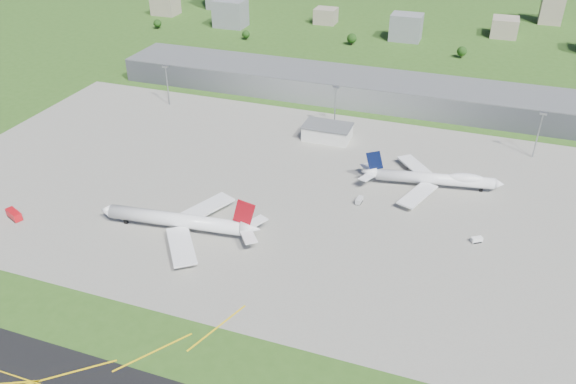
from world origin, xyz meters
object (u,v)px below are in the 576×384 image
(fire_truck, at_px, (14,215))
(van_white_far, at_px, (477,240))
(tug_yellow, at_px, (153,214))
(airliner_red_twin, at_px, (181,221))
(van_white_near, at_px, (359,201))
(airliner_blue_quad, at_px, (434,179))

(fire_truck, bearing_deg, van_white_far, 37.22)
(tug_yellow, xyz_separation_m, van_white_far, (138.23, 27.35, 0.35))
(airliner_red_twin, relative_size, van_white_near, 13.31)
(tug_yellow, bearing_deg, fire_truck, 148.05)
(van_white_near, bearing_deg, airliner_blue_quad, -44.17)
(airliner_blue_quad, relative_size, van_white_near, 12.32)
(van_white_near, bearing_deg, tug_yellow, 121.83)
(airliner_red_twin, height_order, airliner_blue_quad, airliner_red_twin)
(airliner_blue_quad, relative_size, van_white_far, 13.25)
(tug_yellow, distance_m, van_white_near, 94.24)
(van_white_far, bearing_deg, fire_truck, 161.43)
(airliner_blue_quad, xyz_separation_m, fire_truck, (-172.79, -89.27, -2.93))
(fire_truck, relative_size, van_white_far, 1.90)
(van_white_far, bearing_deg, van_white_near, 132.71)
(airliner_blue_quad, height_order, fire_truck, airliner_blue_quad)
(airliner_blue_quad, height_order, van_white_near, airliner_blue_quad)
(tug_yellow, bearing_deg, van_white_far, -42.22)
(airliner_red_twin, distance_m, airliner_blue_quad, 122.07)
(airliner_red_twin, distance_m, fire_truck, 76.86)
(airliner_blue_quad, distance_m, tug_yellow, 133.60)
(fire_truck, height_order, tug_yellow, fire_truck)
(airliner_blue_quad, relative_size, tug_yellow, 17.82)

